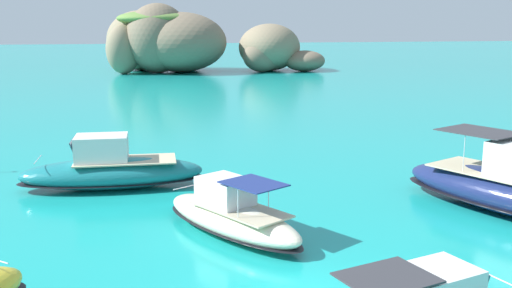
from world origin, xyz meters
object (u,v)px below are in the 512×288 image
motorboat_teal (111,171)px  motorboat_cream (231,216)px  islet_large (164,40)px  islet_small (273,50)px

motorboat_teal → motorboat_cream: bearing=-57.7°
islet_large → islet_small: (16.62, -2.00, -1.54)m
islet_small → motorboat_cream: (-17.95, -69.86, -2.52)m
motorboat_teal → motorboat_cream: (4.40, -6.95, -0.14)m
islet_large → motorboat_teal: 65.28m
islet_small → motorboat_cream: size_ratio=2.35×
islet_large → motorboat_cream: 71.98m
islet_large → motorboat_cream: islet_large is taller
motorboat_cream → islet_large: bearing=88.9°
islet_small → motorboat_teal: (-22.35, -62.90, -2.38)m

